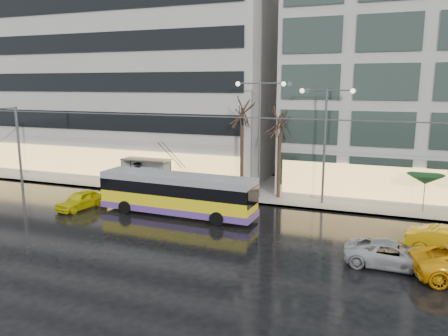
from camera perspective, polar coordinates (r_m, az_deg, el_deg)
The scene contains 17 objects.
ground at distance 26.10m, azimuth -6.45°, elevation -9.31°, with size 140.00×140.00×0.00m, color black.
sidewalk at distance 38.01m, azimuth 5.87°, elevation -2.71°, with size 80.00×10.00×0.15m, color gray.
kerb at distance 33.39m, azimuth 3.70°, elevation -4.60°, with size 80.00×0.10×0.15m, color slate.
building_left at distance 49.07m, azimuth -13.60°, elevation 13.14°, with size 34.00×14.00×22.00m, color #AAA7A3.
trolleybus at distance 30.47m, azimuth -6.18°, elevation -3.57°, with size 11.29×4.56×5.20m.
catenary at distance 31.78m, azimuth 1.48°, elevation 2.34°, with size 42.24×5.12×7.00m.
bus_shelter at distance 38.57m, azimuth -10.47°, elevation 0.23°, with size 4.20×1.60×2.51m.
street_lamp_near at distance 33.99m, azimuth 4.68°, elevation 5.81°, with size 3.96×0.36×9.03m.
street_lamp_far at distance 33.01m, azimuth 13.08°, elevation 4.94°, with size 3.96×0.36×8.53m.
tree_a at distance 34.54m, azimuth 2.39°, elevation 7.74°, with size 3.20×3.20×8.40m.
tree_b at distance 33.97m, azimuth 7.33°, elevation 6.45°, with size 3.20×3.20×7.70m.
parasol_a at distance 33.54m, azimuth 24.81°, elevation -1.36°, with size 2.50×2.50×2.65m.
taxi_a at distance 33.66m, azimuth -18.17°, elevation -3.96°, with size 1.58×3.92×1.34m, color #D7CC0B.
sedan_silver at distance 23.68m, azimuth 21.18°, elevation -10.50°, with size 2.15×4.67×1.30m, color #A7A8AC.
pedestrian_a at distance 38.78m, azimuth -8.77°, elevation -0.21°, with size 1.07×1.09×2.19m.
pedestrian_b at distance 37.25m, azimuth -8.37°, elevation -1.57°, with size 1.00×0.89×1.72m.
pedestrian_c at distance 39.31m, azimuth -11.24°, elevation -0.63°, with size 1.26×0.99×2.11m.
Camera 1 is at (11.22, -21.78, 9.00)m, focal length 35.00 mm.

